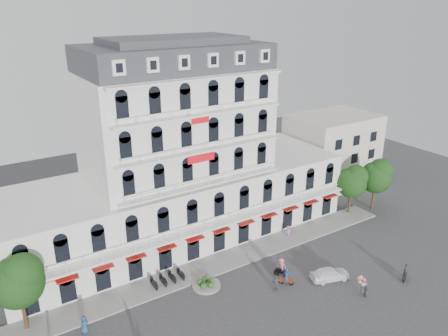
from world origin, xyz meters
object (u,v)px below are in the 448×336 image
rider_east (286,276)px  rider_center (281,267)px  parked_car (330,274)px  balloon_vendor (364,286)px  rider_northeast (405,272)px

rider_east → rider_center: bearing=-61.1°
parked_car → rider_center: rider_center is taller
rider_center → balloon_vendor: balloon_vendor is taller
balloon_vendor → rider_center: bearing=122.7°
rider_center → balloon_vendor: bearing=-4.3°
parked_car → rider_east: bearing=85.1°
rider_northeast → rider_center: (-11.33, 8.15, 0.17)m
parked_car → rider_east: 5.13m
rider_center → balloon_vendor: (4.92, -7.68, 0.11)m
rider_east → rider_northeast: 13.58m
parked_car → rider_northeast: (7.15, -4.62, 0.29)m
parked_car → rider_center: bearing=67.4°
rider_center → balloon_vendor: 9.12m
rider_northeast → balloon_vendor: size_ratio=0.88×
parked_car → rider_center: 5.49m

